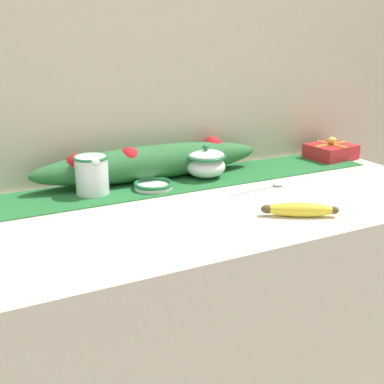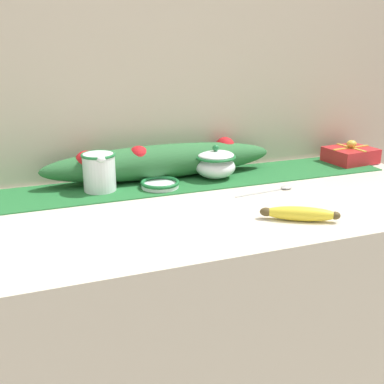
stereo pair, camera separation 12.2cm
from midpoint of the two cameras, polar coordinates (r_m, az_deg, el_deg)
countertop at (r=1.48m, az=-2.74°, el=-17.99°), size 1.55×0.65×0.89m
back_wall at (r=1.52m, az=-8.59°, el=13.57°), size 2.35×0.04×2.40m
table_runner at (r=1.45m, az=-6.29°, el=0.90°), size 1.43×0.22×0.00m
cream_pitcher at (r=1.38m, az=-14.31°, el=2.13°), size 0.10×0.12×0.11m
sugar_bowl at (r=1.50m, az=-0.71°, el=3.43°), size 0.13×0.13×0.10m
small_dish at (r=1.40m, az=-7.09°, el=0.78°), size 0.11×0.11×0.02m
banana at (r=1.20m, az=9.86°, el=-2.13°), size 0.18×0.12×0.04m
spoon at (r=1.43m, az=7.28°, el=0.73°), size 0.19×0.04×0.01m
gift_box at (r=1.79m, az=14.28°, el=4.72°), size 0.17×0.15×0.08m
poinsettia_garland at (r=1.49m, az=-7.21°, el=3.54°), size 0.73×0.12×0.11m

